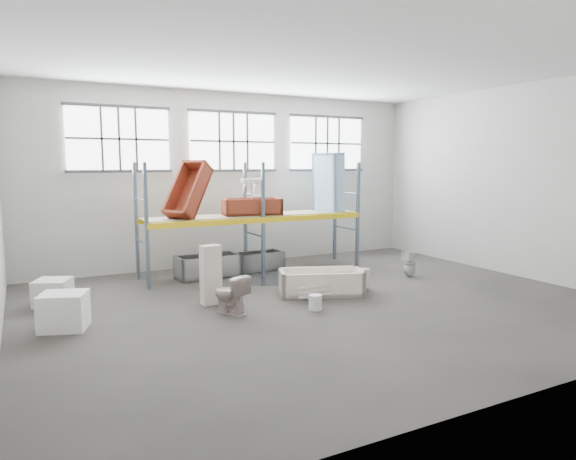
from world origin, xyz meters
TOP-DOWN VIEW (x-y plane):
  - floor at (0.00, 0.00)m, footprint 12.00×10.00m
  - ceiling at (0.00, 0.00)m, footprint 12.00×10.00m
  - wall_back at (0.00, 5.05)m, footprint 12.00×0.10m
  - wall_front at (0.00, -5.05)m, footprint 12.00×0.10m
  - wall_right at (6.05, 0.00)m, footprint 0.10×10.00m
  - window_left at (-3.20, 4.94)m, footprint 2.60×0.04m
  - window_mid at (0.00, 4.94)m, footprint 2.60×0.04m
  - window_right at (3.20, 4.94)m, footprint 2.60×0.04m
  - rack_upright_la at (-3.00, 2.90)m, footprint 0.08×0.08m
  - rack_upright_lb at (-3.00, 4.10)m, footprint 0.08×0.08m
  - rack_upright_ma at (0.00, 2.90)m, footprint 0.08×0.08m
  - rack_upright_mb at (0.00, 4.10)m, footprint 0.08×0.08m
  - rack_upright_ra at (3.00, 2.90)m, footprint 0.08×0.08m
  - rack_upright_rb at (3.00, 4.10)m, footprint 0.08×0.08m
  - rack_beam_front at (0.00, 2.90)m, footprint 6.00×0.10m
  - rack_beam_back at (0.00, 4.10)m, footprint 6.00×0.10m
  - shelf_deck at (0.00, 3.50)m, footprint 5.90×1.10m
  - wet_patch at (0.00, 2.70)m, footprint 1.80×1.80m
  - bathtub_beige at (0.40, 0.63)m, footprint 2.07×1.51m
  - cistern_spare at (1.40, 0.47)m, footprint 0.52×0.39m
  - sink_in_tub at (0.24, 0.50)m, footprint 0.49×0.49m
  - toilet_beige at (-2.00, 0.15)m, footprint 0.70×0.88m
  - cistern_tall at (-2.11, 1.00)m, footprint 0.42×0.29m
  - toilet_white at (3.41, 1.09)m, footprint 0.33×0.33m
  - steel_tub_left at (-1.34, 3.47)m, footprint 1.64×0.82m
  - steel_tub_right at (0.24, 3.74)m, footprint 1.42×0.75m
  - rust_tub_flat at (-0.09, 3.41)m, footprint 1.63×0.95m
  - rust_tub_tilted at (-1.83, 3.45)m, footprint 1.43×1.31m
  - sink_on_shelf at (-0.20, 3.17)m, footprint 0.59×0.46m
  - blue_tub_upright at (2.39, 3.53)m, footprint 0.81×0.97m
  - bucket at (-0.37, -0.41)m, footprint 0.33×0.33m
  - carton_near at (-5.00, 0.63)m, footprint 0.95×0.89m
  - carton_far at (-5.09, 2.44)m, footprint 0.88×0.88m

SIDE VIEW (x-z plane):
  - floor at x=0.00m, z-range -0.10..0.00m
  - wet_patch at x=0.00m, z-range 0.00..0.00m
  - bucket at x=-0.37m, z-range 0.00..0.31m
  - sink_in_tub at x=0.24m, z-range 0.09..0.23m
  - steel_tub_right at x=0.24m, z-range 0.00..0.50m
  - bathtub_beige at x=0.40m, z-range 0.00..0.55m
  - carton_far at x=-5.09m, z-range 0.00..0.55m
  - cistern_spare at x=1.40m, z-range 0.06..0.50m
  - steel_tub_left at x=-1.34m, z-range 0.00..0.59m
  - carton_near at x=-5.00m, z-range 0.00..0.66m
  - toilet_white at x=3.41m, z-range 0.00..0.70m
  - toilet_beige at x=-2.00m, z-range 0.00..0.79m
  - cistern_tall at x=-2.11m, z-range 0.00..1.26m
  - rack_upright_la at x=-3.00m, z-range 0.00..3.00m
  - rack_upright_lb at x=-3.00m, z-range 0.00..3.00m
  - rack_upright_ma at x=0.00m, z-range 0.00..3.00m
  - rack_upright_mb at x=0.00m, z-range 0.00..3.00m
  - rack_upright_ra at x=3.00m, z-range 0.00..3.00m
  - rack_upright_rb at x=3.00m, z-range 0.00..3.00m
  - rack_beam_front at x=0.00m, z-range 1.43..1.57m
  - rack_beam_back at x=0.00m, z-range 1.43..1.57m
  - shelf_deck at x=0.00m, z-range 1.57..1.59m
  - rust_tub_flat at x=-0.09m, z-range 1.60..2.04m
  - sink_on_shelf at x=-0.20m, z-range 1.83..2.36m
  - rust_tub_tilted at x=-1.83m, z-range 1.54..3.05m
  - blue_tub_upright at x=2.39m, z-range 1.51..3.28m
  - wall_back at x=0.00m, z-range 0.00..5.00m
  - wall_front at x=0.00m, z-range 0.00..5.00m
  - wall_right at x=6.05m, z-range 0.00..5.00m
  - window_left at x=-3.20m, z-range 2.80..4.40m
  - window_mid at x=0.00m, z-range 2.80..4.40m
  - window_right at x=3.20m, z-range 2.80..4.40m
  - ceiling at x=0.00m, z-range 5.00..5.10m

